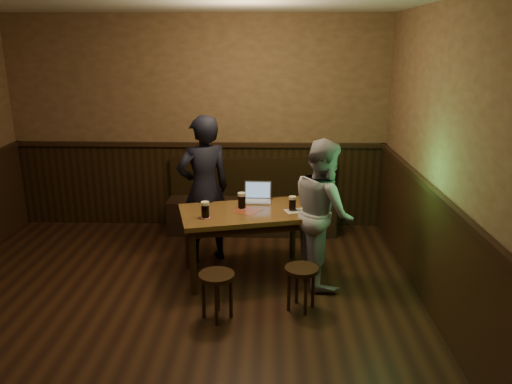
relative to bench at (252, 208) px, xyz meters
The scene contains 12 objects.
room 2.77m from the bench, 105.88° to the right, with size 5.04×6.04×2.84m.
bench is the anchor object (origin of this frame).
pub_table 1.40m from the bench, 90.00° to the right, with size 1.53×1.10×0.74m.
stool_left 2.28m from the bench, 95.81° to the right, with size 0.34×0.34×0.44m.
stool_right 2.15m from the bench, 75.38° to the right, with size 0.40×0.40×0.43m.
pint_left 1.72m from the bench, 104.37° to the right, with size 0.11×0.11×0.17m.
pint_mid 1.38m from the bench, 92.53° to the right, with size 0.11×0.11×0.18m.
pint_right 1.51m from the bench, 70.30° to the right, with size 0.10×0.10×0.16m.
laptop 1.13m from the bench, 84.15° to the right, with size 0.30×0.25×0.21m.
menu 1.51m from the bench, 69.15° to the right, with size 0.22×0.15×0.00m, color silver.
person_suit 1.21m from the bench, 117.57° to the right, with size 0.62×0.40×1.69m, color black.
person_grey 1.72m from the bench, 61.69° to the right, with size 0.74×0.58×1.52m, color #999A9F.
Camera 1 is at (0.97, -3.58, 2.42)m, focal length 35.00 mm.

